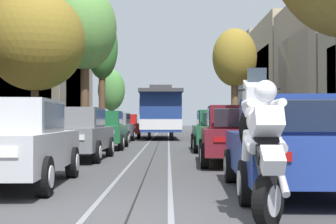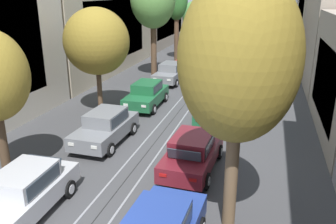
{
  "view_description": "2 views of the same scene",
  "coord_description": "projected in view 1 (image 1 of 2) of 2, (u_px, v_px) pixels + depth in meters",
  "views": [
    {
      "loc": [
        0.49,
        -6.22,
        1.2
      ],
      "look_at": [
        0.38,
        23.15,
        1.67
      ],
      "focal_mm": 54.24,
      "sensor_mm": 36.0,
      "label": 1
    },
    {
      "loc": [
        4.93,
        -5.32,
        7.06
      ],
      "look_at": [
        0.0,
        12.14,
        0.8
      ],
      "focal_mm": 37.6,
      "sensor_mm": 36.0,
      "label": 2
    }
  ],
  "objects": [
    {
      "name": "motorcycle_with_rider",
      "position": [
        264.0,
        139.0,
        6.07
      ],
      "size": [
        0.48,
        1.83,
        1.87
      ],
      "color": "black",
      "rests_on": "ground"
    },
    {
      "name": "street_tree_kerb_left_fourth",
      "position": [
        104.0,
        51.0,
        37.0
      ],
      "size": [
        2.29,
        2.0,
        8.77
      ],
      "color": "brown",
      "rests_on": "ground"
    },
    {
      "name": "parked_car_grey_fourth_left",
      "position": [
        116.0,
        127.0,
        27.81
      ],
      "size": [
        2.11,
        4.41,
        1.58
      ],
      "color": "slate",
      "rests_on": "ground"
    },
    {
      "name": "parked_car_green_mid_right",
      "position": [
        219.0,
        130.0,
        19.73
      ],
      "size": [
        2.04,
        4.38,
        1.58
      ],
      "color": "#1E6038",
      "rests_on": "ground"
    },
    {
      "name": "ground_plane",
      "position": [
        161.0,
        143.0,
        26.89
      ],
      "size": [
        160.0,
        160.0,
        0.0
      ],
      "primitive_type": "plane",
      "color": "#424244"
    },
    {
      "name": "parked_car_grey_second_left",
      "position": [
        77.0,
        133.0,
        15.4
      ],
      "size": [
        2.07,
        4.39,
        1.58
      ],
      "color": "slate",
      "rests_on": "ground"
    },
    {
      "name": "street_tree_kerb_left_second",
      "position": [
        37.0,
        41.0,
        19.66
      ],
      "size": [
        3.85,
        3.69,
        6.23
      ],
      "color": "brown",
      "rests_on": "ground"
    },
    {
      "name": "parked_car_blue_near_right",
      "position": [
        293.0,
        144.0,
        8.34
      ],
      "size": [
        2.11,
        4.41,
        1.58
      ],
      "color": "#233D93",
      "rests_on": "ground"
    },
    {
      "name": "pedestrian_on_left_pavement",
      "position": [
        265.0,
        124.0,
        29.85
      ],
      "size": [
        0.55,
        0.38,
        1.68
      ],
      "color": "#4C4233",
      "rests_on": "ground"
    },
    {
      "name": "trolley_track_rails",
      "position": [
        162.0,
        140.0,
        30.06
      ],
      "size": [
        1.14,
        59.72,
        0.01
      ],
      "color": "gray",
      "rests_on": "ground"
    },
    {
      "name": "parked_car_silver_near_left",
      "position": [
        15.0,
        142.0,
        9.25
      ],
      "size": [
        2.08,
        4.39,
        1.58
      ],
      "color": "#B7B7BC",
      "rests_on": "ground"
    },
    {
      "name": "street_tree_kerb_right_second",
      "position": [
        237.0,
        59.0,
        32.07
      ],
      "size": [
        2.81,
        2.75,
        7.02
      ],
      "color": "brown",
      "rests_on": "ground"
    },
    {
      "name": "parked_car_maroon_second_right",
      "position": [
        238.0,
        135.0,
        13.77
      ],
      "size": [
        2.13,
        4.42,
        1.58
      ],
      "color": "maroon",
      "rests_on": "ground"
    },
    {
      "name": "parked_car_green_mid_left",
      "position": [
        105.0,
        130.0,
        21.29
      ],
      "size": [
        2.03,
        4.37,
        1.58
      ],
      "color": "#1E6038",
      "rests_on": "ground"
    },
    {
      "name": "parked_car_red_fifth_left",
      "position": [
        128.0,
        126.0,
        33.73
      ],
      "size": [
        2.14,
        4.42,
        1.58
      ],
      "color": "red",
      "rests_on": "ground"
    },
    {
      "name": "street_tree_kerb_left_mid",
      "position": [
        87.0,
        29.0,
        29.23
      ],
      "size": [
        3.63,
        3.99,
        8.91
      ],
      "color": "brown",
      "rests_on": "ground"
    },
    {
      "name": "cable_car_trolley",
      "position": [
        162.0,
        113.0,
        32.56
      ],
      "size": [
        2.76,
        9.17,
        3.28
      ],
      "color": "navy",
      "rests_on": "ground"
    },
    {
      "name": "street_tree_kerb_left_far",
      "position": [
        113.0,
        91.0,
        46.24
      ],
      "size": [
        2.47,
        2.04,
        5.83
      ],
      "color": "#4C3826",
      "rests_on": "ground"
    }
  ]
}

